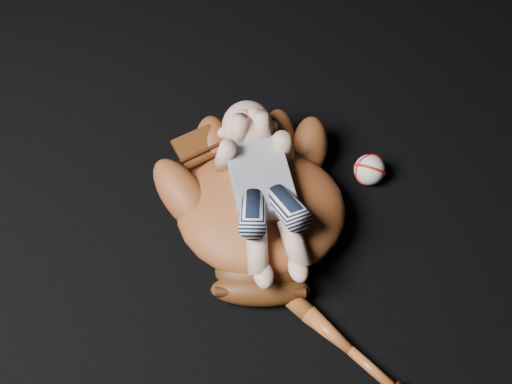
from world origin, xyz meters
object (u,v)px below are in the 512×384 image
at_px(newborn_baby, 264,189).
at_px(baseball, 370,170).
at_px(baseball_glove, 261,204).
at_px(baseball_bat, 317,321).

xyz_separation_m(newborn_baby, baseball, (0.24, 0.10, -0.10)).
relative_size(newborn_baby, baseball, 6.01).
height_order(baseball_glove, baseball_bat, baseball_glove).
bearing_deg(newborn_baby, baseball, 17.72).
bearing_deg(baseball, baseball_glove, -158.75).
bearing_deg(baseball_glove, newborn_baby, -52.24).
relative_size(baseball_glove, newborn_baby, 1.19).
height_order(newborn_baby, baseball, newborn_baby).
bearing_deg(newborn_baby, baseball_glove, 116.23).
bearing_deg(baseball_bat, newborn_baby, 108.61).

